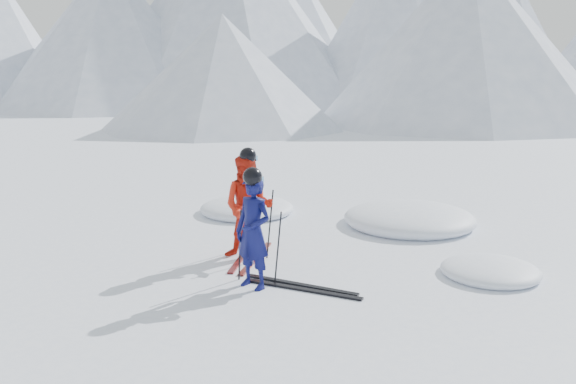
% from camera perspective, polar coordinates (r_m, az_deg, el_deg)
% --- Properties ---
extents(ground, '(160.00, 160.00, 0.00)m').
position_cam_1_polar(ground, '(8.56, 10.81, -9.03)').
color(ground, white).
rests_on(ground, ground).
extents(skier_blue, '(0.65, 0.50, 1.57)m').
position_cam_1_polar(skier_blue, '(8.30, -3.28, -3.78)').
color(skier_blue, '#0C0F4B').
rests_on(skier_blue, ground).
extents(skier_red, '(0.95, 0.82, 1.67)m').
position_cam_1_polar(skier_red, '(9.58, -3.71, -1.42)').
color(skier_red, red).
rests_on(skier_red, ground).
extents(pole_blue_left, '(0.11, 0.08, 1.05)m').
position_cam_1_polar(pole_blue_left, '(8.65, -4.52, -4.98)').
color(pole_blue_left, black).
rests_on(pole_blue_left, ground).
extents(pole_blue_right, '(0.11, 0.07, 1.05)m').
position_cam_1_polar(pole_blue_right, '(8.48, -0.95, -5.29)').
color(pole_blue_right, black).
rests_on(pole_blue_right, ground).
extents(pole_red_left, '(0.11, 0.09, 1.11)m').
position_cam_1_polar(pole_red_left, '(10.00, -4.48, -2.51)').
color(pole_red_left, black).
rests_on(pole_red_left, ground).
extents(pole_red_right, '(0.11, 0.08, 1.11)m').
position_cam_1_polar(pole_red_right, '(9.63, -1.70, -3.03)').
color(pole_red_right, black).
rests_on(pole_red_right, ground).
extents(ski_worn_left, '(0.60, 1.65, 0.03)m').
position_cam_1_polar(ski_worn_left, '(9.85, -4.26, -5.99)').
color(ski_worn_left, black).
rests_on(ski_worn_left, ground).
extents(ski_worn_right, '(0.49, 1.67, 0.03)m').
position_cam_1_polar(ski_worn_right, '(9.74, -3.03, -6.19)').
color(ski_worn_right, black).
rests_on(ski_worn_right, ground).
extents(ski_loose_a, '(1.70, 0.14, 0.03)m').
position_cam_1_polar(ski_loose_a, '(8.58, 1.24, -8.68)').
color(ski_loose_a, black).
rests_on(ski_loose_a, ground).
extents(ski_loose_b, '(1.70, 0.10, 0.03)m').
position_cam_1_polar(ski_loose_b, '(8.41, 1.43, -9.10)').
color(ski_loose_b, black).
rests_on(ski_loose_b, ground).
extents(snow_lumps, '(9.10, 6.78, 0.56)m').
position_cam_1_polar(snow_lumps, '(11.45, 8.46, -3.65)').
color(snow_lumps, white).
rests_on(snow_lumps, ground).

